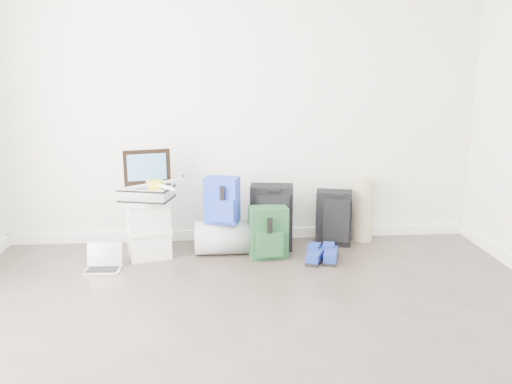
{
  "coord_description": "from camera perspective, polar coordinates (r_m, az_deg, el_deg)",
  "views": [
    {
      "loc": [
        -0.27,
        -2.61,
        1.71
      ],
      "look_at": [
        0.09,
        1.9,
        0.62
      ],
      "focal_mm": 38.0,
      "sensor_mm": 36.0,
      "label": 1
    }
  ],
  "objects": [
    {
      "name": "ground",
      "position": [
        3.13,
        1.2,
        -19.56
      ],
      "size": [
        5.0,
        5.0,
        0.0
      ],
      "primitive_type": "plane",
      "color": "#382E28",
      "rests_on": "ground"
    },
    {
      "name": "room_envelope",
      "position": [
        2.64,
        1.35,
        13.81
      ],
      "size": [
        4.52,
        5.02,
        2.71
      ],
      "color": "white",
      "rests_on": "ground"
    },
    {
      "name": "boxes_stack",
      "position": [
        4.91,
        -11.24,
        -3.77
      ],
      "size": [
        0.44,
        0.39,
        0.53
      ],
      "rotation": [
        0.0,
        0.0,
        0.27
      ],
      "color": "silver",
      "rests_on": "ground"
    },
    {
      "name": "briefcase",
      "position": [
        4.83,
        -11.41,
        -0.11
      ],
      "size": [
        0.49,
        0.41,
        0.12
      ],
      "primitive_type": "cube",
      "rotation": [
        0.0,
        0.0,
        -0.26
      ],
      "color": "#B2B2B7",
      "rests_on": "boxes_stack"
    },
    {
      "name": "painting",
      "position": [
        4.88,
        -11.4,
        2.61
      ],
      "size": [
        0.4,
        0.12,
        0.31
      ],
      "rotation": [
        0.0,
        0.0,
        0.23
      ],
      "color": "black",
      "rests_on": "briefcase"
    },
    {
      "name": "drone",
      "position": [
        4.78,
        -10.54,
        0.88
      ],
      "size": [
        0.49,
        0.49,
        0.05
      ],
      "rotation": [
        0.0,
        0.0,
        -0.13
      ],
      "color": "gold",
      "rests_on": "briefcase"
    },
    {
      "name": "duffel_bag",
      "position": [
        4.94,
        -3.54,
        -4.81
      ],
      "size": [
        0.5,
        0.31,
        0.3
      ],
      "primitive_type": "cylinder",
      "rotation": [
        0.0,
        1.57,
        -0.01
      ],
      "color": "gray",
      "rests_on": "ground"
    },
    {
      "name": "blue_backpack",
      "position": [
        4.82,
        -3.6,
        -0.95
      ],
      "size": [
        0.33,
        0.29,
        0.41
      ],
      "rotation": [
        0.0,
        0.0,
        -0.31
      ],
      "color": "#18259F",
      "rests_on": "duffel_bag"
    },
    {
      "name": "large_suitcase",
      "position": [
        5.03,
        1.66,
        -2.67
      ],
      "size": [
        0.42,
        0.3,
        0.6
      ],
      "rotation": [
        0.0,
        0.0,
        -0.13
      ],
      "color": "black",
      "rests_on": "ground"
    },
    {
      "name": "green_backpack",
      "position": [
        4.83,
        1.31,
        -4.37
      ],
      "size": [
        0.35,
        0.27,
        0.46
      ],
      "rotation": [
        0.0,
        0.0,
        0.11
      ],
      "color": "#143822",
      "rests_on": "ground"
    },
    {
      "name": "carry_on",
      "position": [
        5.2,
        8.2,
        -2.72
      ],
      "size": [
        0.37,
        0.28,
        0.52
      ],
      "rotation": [
        0.0,
        0.0,
        -0.24
      ],
      "color": "black",
      "rests_on": "ground"
    },
    {
      "name": "shoes",
      "position": [
        4.82,
        7.08,
        -6.7
      ],
      "size": [
        0.34,
        0.32,
        0.1
      ],
      "rotation": [
        0.0,
        0.0,
        -0.38
      ],
      "color": "black",
      "rests_on": "ground"
    },
    {
      "name": "rolled_rug",
      "position": [
        5.37,
        11.19,
        -1.87
      ],
      "size": [
        0.2,
        0.2,
        0.61
      ],
      "primitive_type": "cylinder",
      "color": "tan",
      "rests_on": "ground"
    },
    {
      "name": "laptop",
      "position": [
        4.78,
        -15.76,
        -7.27
      ],
      "size": [
        0.3,
        0.23,
        0.21
      ],
      "rotation": [
        0.0,
        0.0,
        -0.05
      ],
      "color": "#B9B9BE",
      "rests_on": "ground"
    }
  ]
}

